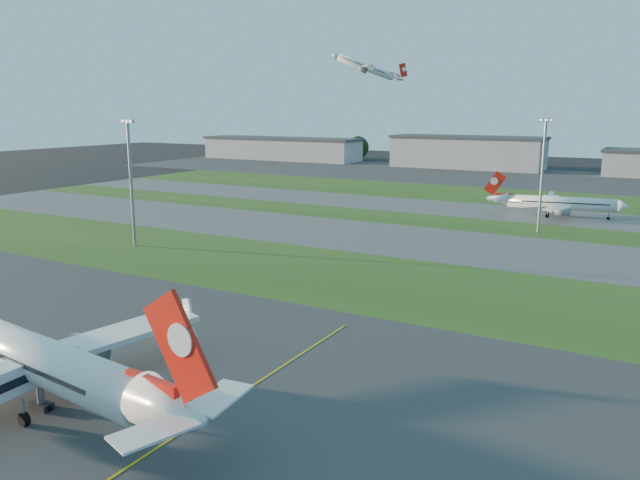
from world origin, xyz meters
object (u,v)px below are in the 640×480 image
Objects in this scene: light_mast_centre at (543,168)px; light_mast_west at (131,175)px; airliner_parked at (30,357)px; airliner_taxiing at (560,203)px.

light_mast_west is at bearing -141.34° from light_mast_centre.
light_mast_centre is at bearing 38.66° from light_mast_west.
airliner_parked is at bearing -103.27° from light_mast_centre.
light_mast_west is (-70.76, -79.98, 11.18)m from airliner_taxiing.
airliner_parked is 1.30× the size of airliner_taxiing.
light_mast_centre is at bearing 83.18° from airliner_parked.
airliner_parked is 1.66× the size of light_mast_west.
light_mast_centre is (-0.76, -23.98, 11.18)m from airliner_taxiing.
light_mast_west and light_mast_centre have the same top height.
light_mast_centre is (26.40, 111.94, 10.12)m from airliner_parked.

